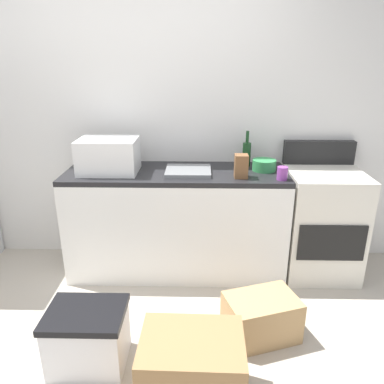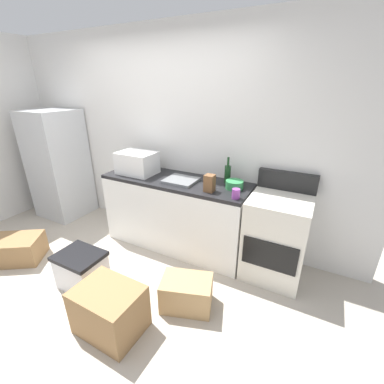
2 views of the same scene
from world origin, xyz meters
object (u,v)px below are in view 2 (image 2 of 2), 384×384
(knife_block, at_px, (210,183))
(mixing_bowl, at_px, (234,185))
(wine_bottle, at_px, (228,174))
(storage_bin, at_px, (82,270))
(stove_oven, at_px, (276,236))
(cardboard_box_small, at_px, (110,310))
(cardboard_box_large, at_px, (17,249))
(coffee_mug, at_px, (236,194))
(microwave, at_px, (137,163))
(cardboard_box_medium, at_px, (187,293))
(refrigerator, at_px, (59,165))

(knife_block, bearing_deg, mixing_bowl, 42.82)
(wine_bottle, bearing_deg, storage_bin, -129.64)
(stove_oven, relative_size, cardboard_box_small, 2.04)
(cardboard_box_large, bearing_deg, coffee_mug, 22.60)
(microwave, height_order, cardboard_box_medium, microwave)
(storage_bin, bearing_deg, refrigerator, 146.22)
(refrigerator, distance_m, cardboard_box_small, 2.64)
(refrigerator, distance_m, cardboard_box_large, 1.41)
(microwave, bearing_deg, stove_oven, 1.19)
(refrigerator, xyz_separation_m, wine_bottle, (2.64, 0.22, 0.21))
(coffee_mug, height_order, knife_block, knife_block)
(coffee_mug, height_order, cardboard_box_large, coffee_mug)
(stove_oven, bearing_deg, refrigerator, -179.03)
(refrigerator, distance_m, knife_block, 2.57)
(mixing_bowl, relative_size, storage_bin, 0.41)
(wine_bottle, xyz_separation_m, cardboard_box_large, (-2.09, -1.34, -0.87))
(refrigerator, distance_m, cardboard_box_medium, 2.85)
(refrigerator, height_order, stove_oven, refrigerator)
(microwave, distance_m, knife_block, 1.05)
(refrigerator, distance_m, mixing_bowl, 2.77)
(cardboard_box_large, distance_m, cardboard_box_small, 1.68)
(microwave, xyz_separation_m, coffee_mug, (1.35, -0.17, -0.09))
(mixing_bowl, bearing_deg, stove_oven, -3.84)
(stove_oven, xyz_separation_m, wine_bottle, (-0.63, 0.16, 0.54))
(mixing_bowl, height_order, cardboard_box_small, mixing_bowl)
(mixing_bowl, bearing_deg, cardboard_box_large, -151.48)
(refrigerator, relative_size, microwave, 3.49)
(cardboard_box_large, xyz_separation_m, cardboard_box_medium, (2.11, 0.32, 0.00))
(microwave, height_order, coffee_mug, microwave)
(cardboard_box_small, bearing_deg, stove_oven, 52.30)
(stove_oven, relative_size, wine_bottle, 3.67)
(coffee_mug, height_order, storage_bin, coffee_mug)
(refrigerator, xyz_separation_m, microwave, (1.52, 0.02, 0.23))
(microwave, xyz_separation_m, wine_bottle, (1.12, 0.20, -0.03))
(coffee_mug, xyz_separation_m, knife_block, (-0.31, 0.05, 0.04))
(wine_bottle, bearing_deg, refrigerator, -175.25)
(mixing_bowl, bearing_deg, cardboard_box_small, -111.63)
(stove_oven, distance_m, coffee_mug, 0.66)
(coffee_mug, bearing_deg, microwave, 172.75)
(mixing_bowl, relative_size, cardboard_box_medium, 0.41)
(microwave, xyz_separation_m, cardboard_box_large, (-0.97, -1.14, -0.89))
(stove_oven, distance_m, cardboard_box_large, 2.98)
(coffee_mug, relative_size, mixing_bowl, 0.53)
(knife_block, bearing_deg, coffee_mug, -9.06)
(stove_oven, bearing_deg, knife_block, -167.36)
(microwave, bearing_deg, mixing_bowl, 3.21)
(cardboard_box_small, distance_m, storage_bin, 0.68)
(wine_bottle, height_order, knife_block, wine_bottle)
(stove_oven, distance_m, mixing_bowl, 0.70)
(microwave, distance_m, wine_bottle, 1.14)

